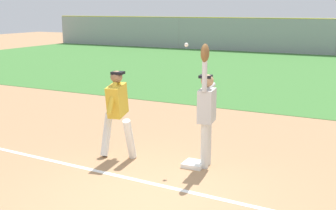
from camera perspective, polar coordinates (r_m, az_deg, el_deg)
ground_plane at (r=6.93m, az=-2.24°, el=-12.02°), size 72.00×72.00×0.00m
outfield_grass at (r=20.72m, az=18.19°, el=3.92°), size 42.64×16.93×0.01m
chalk_foul_line at (r=9.82m, az=-20.93°, el=-5.35°), size 11.99×0.66×0.01m
first_base at (r=8.22m, az=3.39°, el=-7.69°), size 0.39×0.39×0.08m
fielder at (r=7.94m, az=5.02°, el=-0.31°), size 0.33×0.90×2.28m
runner at (r=8.46m, az=-6.61°, el=-0.41°), size 0.80×0.84×1.72m
baseball at (r=8.07m, az=2.41°, el=7.82°), size 0.07×0.07×0.07m
parked_car_tan at (r=33.20m, az=7.92°, el=8.59°), size 4.57×2.46×1.25m
parked_car_blue at (r=32.03m, az=17.37°, el=8.01°), size 4.55×2.42×1.25m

